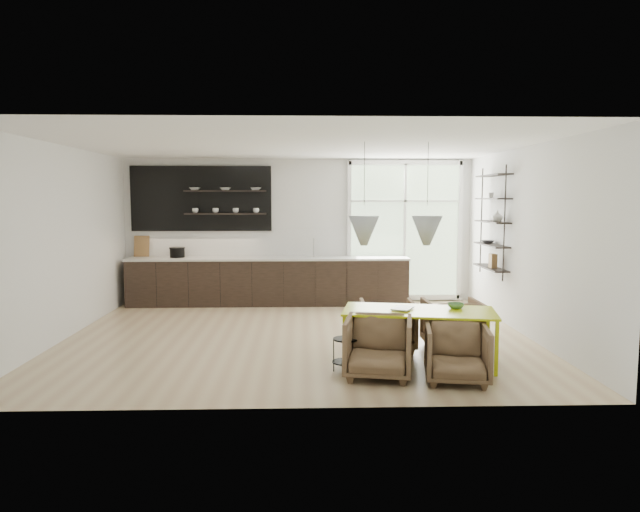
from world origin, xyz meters
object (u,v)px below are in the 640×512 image
at_px(dining_table, 419,314).
at_px(armchair_front_right, 457,354).
at_px(armchair_front_left, 378,347).
at_px(armchair_back_right, 452,324).
at_px(wire_stool, 345,350).
at_px(armchair_back_left, 388,325).

height_order(dining_table, armchair_front_right, dining_table).
bearing_deg(armchair_front_left, dining_table, 53.38).
bearing_deg(dining_table, armchair_back_right, 58.46).
height_order(armchair_back_right, wire_stool, armchair_back_right).
distance_m(armchair_back_left, armchair_back_right, 0.91).
relative_size(armchair_back_left, armchair_front_left, 0.96).
relative_size(armchair_front_right, wire_stool, 1.78).
bearing_deg(armchair_front_right, armchair_back_right, 86.89).
relative_size(armchair_back_right, wire_stool, 1.91).
height_order(armchair_back_left, armchair_front_right, armchair_back_left).
height_order(armchair_back_right, armchair_front_right, armchair_back_right).
xyz_separation_m(dining_table, armchair_back_left, (-0.29, 0.70, -0.30)).
relative_size(dining_table, armchair_back_left, 2.66).
xyz_separation_m(armchair_front_left, armchair_front_right, (0.88, -0.21, -0.03)).
relative_size(armchair_back_left, wire_stool, 1.87).
distance_m(armchair_front_right, wire_stool, 1.33).
xyz_separation_m(armchair_front_right, wire_stool, (-1.25, 0.45, -0.07)).
bearing_deg(wire_stool, armchair_back_left, 56.06).
height_order(armchair_front_right, wire_stool, armchair_front_right).
relative_size(dining_table, wire_stool, 4.97).
bearing_deg(armchair_back_left, armchair_back_right, -179.58).
bearing_deg(armchair_front_right, wire_stool, 169.82).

